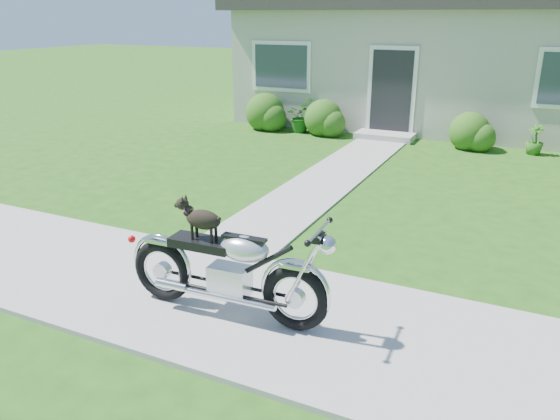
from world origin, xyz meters
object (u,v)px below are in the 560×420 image
at_px(house, 476,43).
at_px(potted_plant_right, 535,139).
at_px(motorcycle_with_dog, 228,268).
at_px(potted_plant_left, 299,116).

bearing_deg(house, potted_plant_right, -61.75).
bearing_deg(motorcycle_with_dog, house, 84.29).
height_order(potted_plant_left, potted_plant_right, potted_plant_left).
relative_size(house, potted_plant_right, 19.02).
distance_m(house, potted_plant_left, 5.39).
bearing_deg(potted_plant_left, house, 42.43).
height_order(house, potted_plant_left, house).
distance_m(potted_plant_left, motorcycle_with_dog, 9.34).
height_order(house, potted_plant_right, house).
distance_m(house, potted_plant_right, 4.32).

